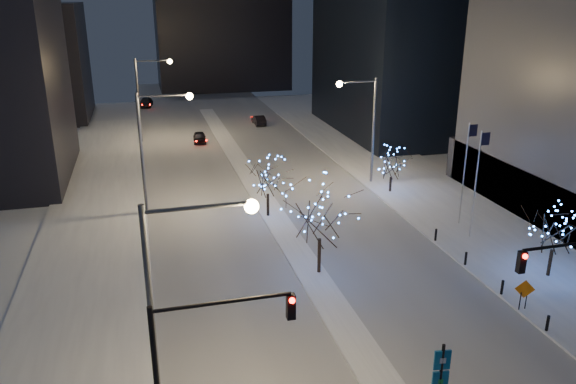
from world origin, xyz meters
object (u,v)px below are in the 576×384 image
object	(u,v)px
wayfinding_sign	(441,376)
construction_sign	(524,292)
street_lamp_w_far	(147,88)
traffic_signal_west	(199,355)
holiday_tree_plaza_far	(392,163)
holiday_tree_median_near	(320,211)
holiday_tree_median_far	(268,179)
street_lamp_w_near	(178,288)
holiday_tree_plaza_near	(555,230)
car_mid	(259,120)
car_far	(146,103)
car_near	(200,137)
street_lamp_east	(365,117)
street_lamp_w_mid	(154,137)

from	to	relation	value
wayfinding_sign	construction_sign	size ratio (longest dim) A/B	2.10
street_lamp_w_far	traffic_signal_west	bearing A→B (deg)	-89.45
wayfinding_sign	holiday_tree_plaza_far	bearing A→B (deg)	76.83
holiday_tree_median_near	holiday_tree_median_far	bearing A→B (deg)	95.47
street_lamp_w_near	holiday_tree_plaza_far	bearing A→B (deg)	50.50
traffic_signal_west	holiday_tree_plaza_near	distance (m)	24.83
street_lamp_w_far	car_mid	world-z (taller)	street_lamp_w_far
street_lamp_w_near	holiday_tree_median_far	size ratio (longest dim) A/B	2.12
holiday_tree_plaza_near	construction_sign	world-z (taller)	holiday_tree_plaza_near
street_lamp_w_far	construction_sign	size ratio (longest dim) A/B	5.41
holiday_tree_median_near	construction_sign	bearing A→B (deg)	-36.63
wayfinding_sign	construction_sign	distance (m)	11.41
traffic_signal_west	car_far	bearing A→B (deg)	90.43
car_mid	wayfinding_sign	bearing A→B (deg)	84.43
street_lamp_w_far	wayfinding_sign	distance (m)	53.68
car_mid	car_near	bearing A→B (deg)	40.29
street_lamp_east	holiday_tree_median_far	size ratio (longest dim) A/B	2.12
car_near	holiday_tree_median_far	world-z (taller)	holiday_tree_median_far
traffic_signal_west	construction_sign	world-z (taller)	traffic_signal_west
car_mid	construction_sign	distance (m)	51.73
car_far	construction_sign	bearing A→B (deg)	-66.19
car_mid	holiday_tree_plaza_far	xyz separation A→B (m)	(5.73, -30.86, 2.21)
holiday_tree_plaza_near	street_lamp_w_near	bearing A→B (deg)	-162.62
holiday_tree_median_near	holiday_tree_plaza_near	bearing A→B (deg)	-16.51
car_near	street_lamp_w_mid	bearing A→B (deg)	-99.76
street_lamp_w_mid	construction_sign	xyz separation A→B (m)	(19.24, -20.79, -5.24)
traffic_signal_west	holiday_tree_plaza_far	world-z (taller)	traffic_signal_west
street_lamp_w_near	traffic_signal_west	bearing A→B (deg)	-76.04
street_lamp_w_mid	wayfinding_sign	bearing A→B (deg)	-69.83
car_mid	wayfinding_sign	size ratio (longest dim) A/B	1.01
car_near	construction_sign	distance (m)	45.65
street_lamp_w_far	car_mid	bearing A→B (deg)	21.23
street_lamp_east	car_near	size ratio (longest dim) A/B	2.72
street_lamp_w_far	wayfinding_sign	xyz separation A→B (m)	(10.12, -52.55, -4.11)
street_lamp_east	construction_sign	distance (m)	24.35
car_near	holiday_tree_median_near	distance (m)	36.69
car_near	traffic_signal_west	bearing A→B (deg)	-91.63
street_lamp_w_near	traffic_signal_west	size ratio (longest dim) A/B	1.43
traffic_signal_west	holiday_tree_median_near	xyz separation A→B (m)	(8.94, 13.50, -0.41)
traffic_signal_west	car_mid	world-z (taller)	traffic_signal_west
street_lamp_w_far	traffic_signal_west	distance (m)	52.04
street_lamp_east	car_mid	xyz separation A→B (m)	(-4.23, 27.75, -5.80)
street_lamp_east	traffic_signal_west	xyz separation A→B (m)	(-18.52, -30.00, -1.69)
car_far	wayfinding_sign	size ratio (longest dim) A/B	1.21
holiday_tree_median_near	street_lamp_east	bearing A→B (deg)	59.87
street_lamp_east	holiday_tree_median_near	distance (m)	19.20
car_mid	holiday_tree_median_near	distance (m)	44.73
holiday_tree_plaza_far	wayfinding_sign	distance (m)	29.35
traffic_signal_west	car_mid	size ratio (longest dim) A/B	1.78
street_lamp_w_near	car_near	distance (m)	48.51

